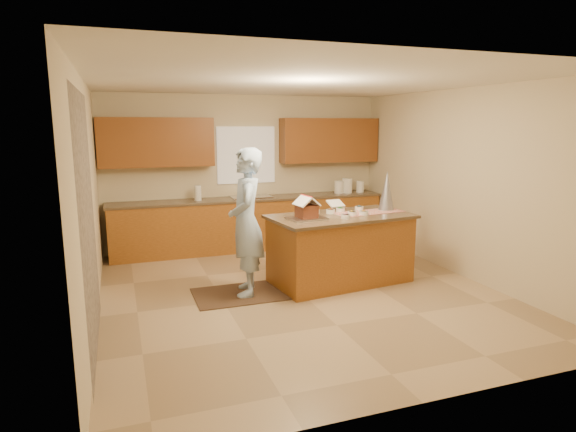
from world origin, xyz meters
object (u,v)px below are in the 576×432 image
(boy, at_px, (246,222))
(island_base, at_px, (340,250))
(gingerbread_house, at_px, (307,209))
(tinsel_tree, at_px, (387,191))

(boy, bearing_deg, island_base, 105.02)
(island_base, xyz_separation_m, gingerbread_house, (-0.56, -0.12, 0.63))
(island_base, distance_m, boy, 1.45)
(island_base, height_order, gingerbread_house, gingerbread_house)
(tinsel_tree, bearing_deg, boy, -174.75)
(boy, distance_m, gingerbread_house, 0.81)
(island_base, bearing_deg, tinsel_tree, 3.67)
(tinsel_tree, height_order, boy, boy)
(boy, xyz_separation_m, gingerbread_house, (0.80, -0.07, 0.13))
(tinsel_tree, bearing_deg, island_base, -169.30)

